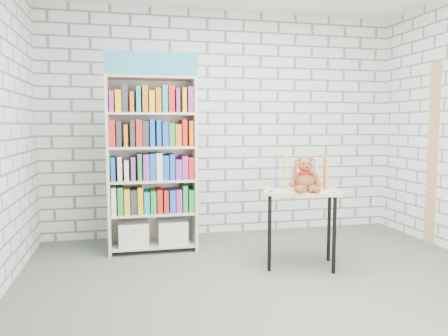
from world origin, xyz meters
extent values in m
plane|color=#4A5548|center=(0.00, 0.00, 0.00)|extent=(4.50, 4.50, 0.00)
cube|color=silver|center=(0.00, 2.00, 1.40)|extent=(4.50, 0.02, 2.80)
cube|color=beige|center=(-1.43, 1.35, 0.95)|extent=(0.03, 0.37, 1.91)
cube|color=beige|center=(-0.51, 1.35, 0.95)|extent=(0.03, 0.37, 1.91)
cube|color=beige|center=(-0.97, 1.53, 0.95)|extent=(0.95, 0.02, 1.91)
cube|color=teal|center=(-0.97, 1.17, 2.02)|extent=(0.95, 0.02, 0.23)
cube|color=beige|center=(-0.97, 1.35, 0.06)|extent=(0.89, 0.35, 0.03)
cube|color=beige|center=(-0.97, 1.35, 0.42)|extent=(0.89, 0.35, 0.03)
cube|color=beige|center=(-0.97, 1.35, 0.78)|extent=(0.89, 0.35, 0.03)
cube|color=beige|center=(-0.97, 1.35, 1.14)|extent=(0.89, 0.35, 0.03)
cube|color=beige|center=(-0.97, 1.35, 1.50)|extent=(0.89, 0.35, 0.03)
cube|color=beige|center=(-0.97, 1.35, 1.89)|extent=(0.89, 0.35, 0.03)
cube|color=silver|center=(-1.18, 1.35, 0.20)|extent=(0.32, 0.31, 0.25)
cube|color=silver|center=(-0.76, 1.35, 0.20)|extent=(0.32, 0.31, 0.25)
cube|color=#333338|center=(-0.97, 1.34, 0.56)|extent=(0.89, 0.31, 0.25)
cube|color=red|center=(-0.97, 1.34, 0.92)|extent=(0.89, 0.31, 0.25)
cube|color=yellow|center=(-0.97, 1.34, 1.29)|extent=(0.89, 0.31, 0.25)
cube|color=blue|center=(-0.97, 1.34, 1.65)|extent=(0.89, 0.31, 0.25)
cube|color=tan|center=(0.41, 0.49, 0.75)|extent=(0.83, 0.70, 0.03)
cylinder|color=black|center=(0.06, 0.41, 0.37)|extent=(0.03, 0.03, 0.73)
cylinder|color=black|center=(0.19, 0.77, 0.37)|extent=(0.03, 0.03, 0.73)
cylinder|color=black|center=(0.63, 0.21, 0.37)|extent=(0.03, 0.03, 0.73)
cylinder|color=black|center=(0.75, 0.57, 0.37)|extent=(0.03, 0.03, 0.73)
cylinder|color=black|center=(0.08, 0.42, 0.76)|extent=(0.05, 0.05, 0.01)
cylinder|color=black|center=(0.62, 0.23, 0.76)|extent=(0.05, 0.05, 0.01)
cube|color=teal|center=(0.22, 0.68, 0.91)|extent=(0.09, 0.21, 0.29)
cube|color=#FFF828|center=(0.31, 0.65, 0.91)|extent=(0.09, 0.21, 0.29)
cube|color=#D75317|center=(0.40, 0.62, 0.91)|extent=(0.09, 0.21, 0.29)
cube|color=black|center=(0.49, 0.58, 0.91)|extent=(0.09, 0.21, 0.29)
cube|color=silver|center=(0.58, 0.55, 0.91)|extent=(0.09, 0.21, 0.29)
cube|color=orange|center=(0.67, 0.52, 0.91)|extent=(0.09, 0.21, 0.29)
ellipsoid|color=maroon|center=(0.41, 0.40, 0.86)|extent=(0.19, 0.17, 0.19)
sphere|color=maroon|center=(0.41, 0.40, 1.01)|extent=(0.14, 0.14, 0.14)
sphere|color=maroon|center=(0.36, 0.42, 1.06)|extent=(0.05, 0.05, 0.05)
sphere|color=maroon|center=(0.46, 0.40, 1.06)|extent=(0.05, 0.05, 0.05)
sphere|color=maroon|center=(0.39, 0.34, 0.99)|extent=(0.06, 0.06, 0.06)
sphere|color=black|center=(0.37, 0.35, 1.03)|extent=(0.02, 0.02, 0.02)
sphere|color=black|center=(0.42, 0.34, 1.03)|extent=(0.02, 0.02, 0.02)
sphere|color=black|center=(0.39, 0.32, 0.99)|extent=(0.02, 0.02, 0.02)
cylinder|color=maroon|center=(0.31, 0.40, 0.89)|extent=(0.10, 0.09, 0.14)
cylinder|color=maroon|center=(0.50, 0.36, 0.89)|extent=(0.10, 0.08, 0.14)
sphere|color=maroon|center=(0.28, 0.40, 0.83)|extent=(0.06, 0.06, 0.06)
sphere|color=maroon|center=(0.52, 0.34, 0.83)|extent=(0.06, 0.06, 0.06)
cylinder|color=maroon|center=(0.33, 0.32, 0.80)|extent=(0.07, 0.15, 0.08)
cylinder|color=maroon|center=(0.44, 0.29, 0.80)|extent=(0.13, 0.16, 0.08)
sphere|color=maroon|center=(0.29, 0.26, 0.80)|extent=(0.07, 0.07, 0.07)
sphere|color=maroon|center=(0.45, 0.23, 0.80)|extent=(0.07, 0.07, 0.07)
cone|color=#B31C0B|center=(0.36, 0.35, 0.94)|extent=(0.07, 0.06, 0.05)
cone|color=#B31C0B|center=(0.43, 0.34, 0.94)|extent=(0.07, 0.06, 0.05)
sphere|color=#B31C0B|center=(0.39, 0.34, 0.94)|extent=(0.03, 0.03, 0.03)
cube|color=tan|center=(2.23, 0.95, 1.05)|extent=(0.05, 0.12, 2.10)
camera|label=1|loc=(-1.25, -3.44, 1.38)|focal=35.00mm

